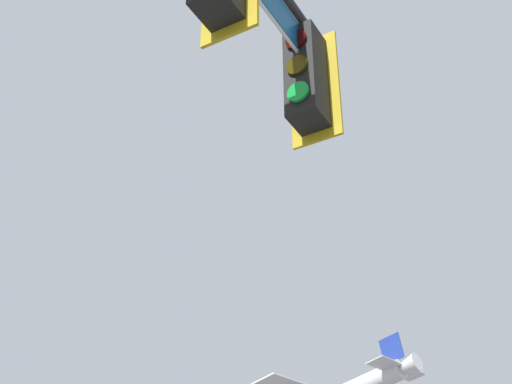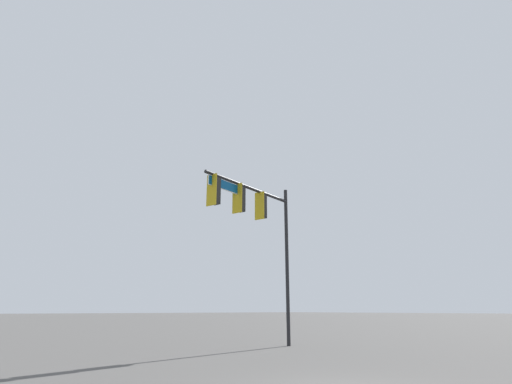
% 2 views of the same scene
% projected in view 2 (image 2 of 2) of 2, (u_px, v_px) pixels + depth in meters
% --- Properties ---
extents(signal_pole_near, '(5.76, 1.51, 7.46)m').
position_uv_depth(signal_pole_near, '(254.00, 215.00, 17.85)').
color(signal_pole_near, black).
rests_on(signal_pole_near, ground_plane).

